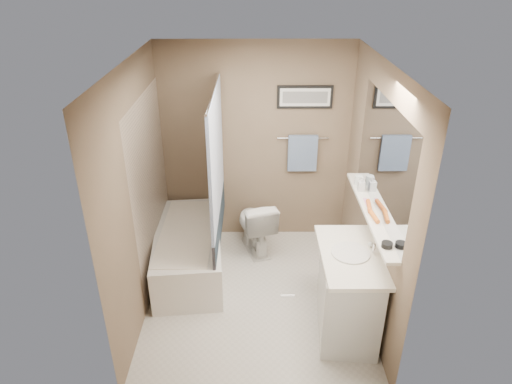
{
  "coord_description": "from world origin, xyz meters",
  "views": [
    {
      "loc": [
        -0.02,
        -3.75,
        3.16
      ],
      "look_at": [
        0.0,
        0.15,
        1.15
      ],
      "focal_mm": 32.0,
      "sensor_mm": 36.0,
      "label": 1
    }
  ],
  "objects_px": {
    "vanity": "(348,293)",
    "glass_jar": "(359,180)",
    "hair_brush_front": "(374,216)",
    "bathtub": "(189,251)",
    "soap_bottle": "(361,184)",
    "candle_bowl_near": "(387,245)",
    "toilet": "(255,225)",
    "hair_brush_back": "(369,206)"
  },
  "relations": [
    {
      "from": "hair_brush_front",
      "to": "glass_jar",
      "type": "height_order",
      "value": "glass_jar"
    },
    {
      "from": "vanity",
      "to": "hair_brush_back",
      "type": "height_order",
      "value": "hair_brush_back"
    },
    {
      "from": "hair_brush_front",
      "to": "soap_bottle",
      "type": "bearing_deg",
      "value": 90.0
    },
    {
      "from": "vanity",
      "to": "glass_jar",
      "type": "bearing_deg",
      "value": 82.59
    },
    {
      "from": "vanity",
      "to": "candle_bowl_near",
      "type": "xyz_separation_m",
      "value": [
        0.19,
        -0.3,
        0.73
      ]
    },
    {
      "from": "vanity",
      "to": "candle_bowl_near",
      "type": "distance_m",
      "value": 0.82
    },
    {
      "from": "hair_brush_front",
      "to": "vanity",
      "type": "bearing_deg",
      "value": -140.58
    },
    {
      "from": "hair_brush_front",
      "to": "hair_brush_back",
      "type": "xyz_separation_m",
      "value": [
        0.0,
        0.17,
        0.0
      ]
    },
    {
      "from": "hair_brush_front",
      "to": "toilet",
      "type": "bearing_deg",
      "value": 131.92
    },
    {
      "from": "bathtub",
      "to": "candle_bowl_near",
      "type": "bearing_deg",
      "value": -39.66
    },
    {
      "from": "bathtub",
      "to": "soap_bottle",
      "type": "relative_size",
      "value": 10.24
    },
    {
      "from": "bathtub",
      "to": "vanity",
      "type": "relative_size",
      "value": 1.67
    },
    {
      "from": "vanity",
      "to": "hair_brush_back",
      "type": "bearing_deg",
      "value": 65.87
    },
    {
      "from": "hair_brush_front",
      "to": "glass_jar",
      "type": "relative_size",
      "value": 2.2
    },
    {
      "from": "candle_bowl_near",
      "to": "bathtub",
      "type": "bearing_deg",
      "value": 146.01
    },
    {
      "from": "toilet",
      "to": "soap_bottle",
      "type": "xyz_separation_m",
      "value": [
        1.04,
        -0.63,
        0.85
      ]
    },
    {
      "from": "bathtub",
      "to": "candle_bowl_near",
      "type": "distance_m",
      "value": 2.33
    },
    {
      "from": "bathtub",
      "to": "glass_jar",
      "type": "bearing_deg",
      "value": -8.59
    },
    {
      "from": "toilet",
      "to": "soap_bottle",
      "type": "relative_size",
      "value": 4.65
    },
    {
      "from": "bathtub",
      "to": "toilet",
      "type": "bearing_deg",
      "value": 23.27
    },
    {
      "from": "vanity",
      "to": "glass_jar",
      "type": "relative_size",
      "value": 9.0
    },
    {
      "from": "bathtub",
      "to": "toilet",
      "type": "xyz_separation_m",
      "value": [
        0.74,
        0.41,
        0.09
      ]
    },
    {
      "from": "toilet",
      "to": "vanity",
      "type": "bearing_deg",
      "value": 106.23
    },
    {
      "from": "candle_bowl_near",
      "to": "soap_bottle",
      "type": "relative_size",
      "value": 0.61
    },
    {
      "from": "bathtub",
      "to": "vanity",
      "type": "bearing_deg",
      "value": -35.08
    },
    {
      "from": "bathtub",
      "to": "hair_brush_back",
      "type": "xyz_separation_m",
      "value": [
        1.79,
        -0.58,
        0.89
      ]
    },
    {
      "from": "candle_bowl_near",
      "to": "hair_brush_back",
      "type": "xyz_separation_m",
      "value": [
        0.0,
        0.63,
        0.0
      ]
    },
    {
      "from": "vanity",
      "to": "hair_brush_back",
      "type": "relative_size",
      "value": 4.09
    },
    {
      "from": "toilet",
      "to": "candle_bowl_near",
      "type": "bearing_deg",
      "value": 105.93
    },
    {
      "from": "candle_bowl_near",
      "to": "soap_bottle",
      "type": "distance_m",
      "value": 0.99
    },
    {
      "from": "hair_brush_back",
      "to": "glass_jar",
      "type": "bearing_deg",
      "value": 90.0
    },
    {
      "from": "hair_brush_back",
      "to": "toilet",
      "type": "bearing_deg",
      "value": 136.57
    },
    {
      "from": "toilet",
      "to": "candle_bowl_near",
      "type": "distance_m",
      "value": 2.08
    },
    {
      "from": "vanity",
      "to": "candle_bowl_near",
      "type": "bearing_deg",
      "value": -53.03
    },
    {
      "from": "bathtub",
      "to": "hair_brush_front",
      "type": "xyz_separation_m",
      "value": [
        1.79,
        -0.75,
        0.89
      ]
    },
    {
      "from": "bathtub",
      "to": "hair_brush_front",
      "type": "bearing_deg",
      "value": -28.46
    },
    {
      "from": "vanity",
      "to": "hair_brush_back",
      "type": "distance_m",
      "value": 0.83
    },
    {
      "from": "candle_bowl_near",
      "to": "toilet",
      "type": "bearing_deg",
      "value": 122.85
    },
    {
      "from": "toilet",
      "to": "glass_jar",
      "type": "xyz_separation_m",
      "value": [
        1.04,
        -0.5,
        0.82
      ]
    },
    {
      "from": "glass_jar",
      "to": "soap_bottle",
      "type": "height_order",
      "value": "soap_bottle"
    },
    {
      "from": "hair_brush_front",
      "to": "glass_jar",
      "type": "distance_m",
      "value": 0.66
    },
    {
      "from": "bathtub",
      "to": "glass_jar",
      "type": "distance_m",
      "value": 2.01
    }
  ]
}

